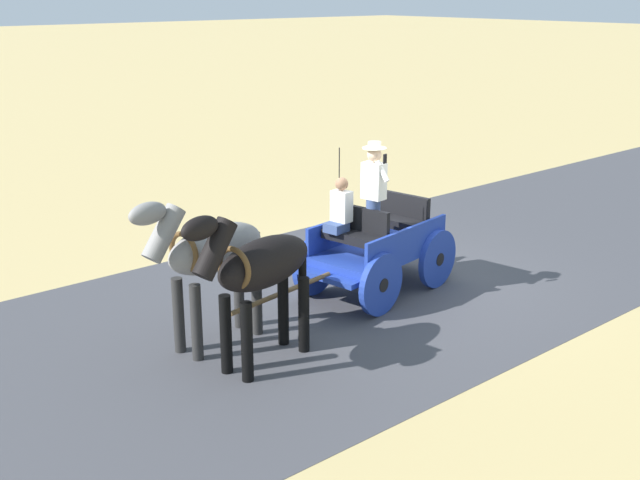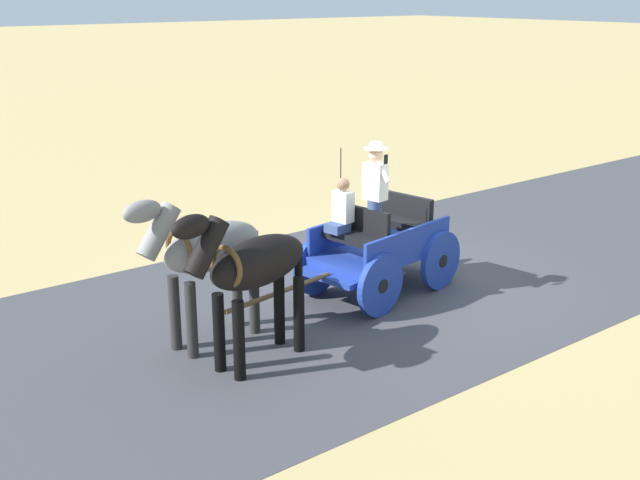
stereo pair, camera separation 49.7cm
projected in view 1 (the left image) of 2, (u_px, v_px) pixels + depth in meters
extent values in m
plane|color=tan|center=(395.00, 279.00, 13.30)|extent=(200.00, 200.00, 0.00)
cube|color=#424247|center=(395.00, 279.00, 13.30)|extent=(6.57, 160.00, 0.01)
cube|color=#1E3899|center=(377.00, 251.00, 12.62)|extent=(1.53, 2.36, 0.12)
cube|color=#1E3899|center=(407.00, 242.00, 12.18)|extent=(0.38, 2.07, 0.44)
cube|color=#1E3899|center=(349.00, 228.00, 12.89)|extent=(0.38, 2.07, 0.44)
cube|color=#1E3899|center=(328.00, 278.00, 11.77)|extent=(1.10, 0.40, 0.08)
cube|color=#1E3899|center=(419.00, 245.00, 13.55)|extent=(0.74, 0.31, 0.06)
cube|color=black|center=(354.00, 237.00, 12.07)|extent=(1.06, 0.51, 0.14)
cube|color=black|center=(361.00, 221.00, 12.13)|extent=(1.02, 0.24, 0.44)
cube|color=black|center=(396.00, 222.00, 12.87)|extent=(1.06, 0.51, 0.14)
cube|color=black|center=(403.00, 207.00, 12.93)|extent=(1.02, 0.24, 0.44)
cylinder|color=#1E3899|center=(381.00, 284.00, 11.72)|extent=(0.25, 0.96, 0.96)
cylinder|color=black|center=(381.00, 284.00, 11.72)|extent=(0.15, 0.23, 0.21)
cylinder|color=#1E3899|center=(315.00, 265.00, 12.52)|extent=(0.25, 0.96, 0.96)
cylinder|color=black|center=(315.00, 265.00, 12.52)|extent=(0.15, 0.23, 0.21)
cylinder|color=#1E3899|center=(437.00, 259.00, 12.83)|extent=(0.25, 0.96, 0.96)
cylinder|color=black|center=(437.00, 259.00, 12.83)|extent=(0.15, 0.23, 0.21)
cylinder|color=#1E3899|center=(373.00, 243.00, 13.64)|extent=(0.25, 0.96, 0.96)
cylinder|color=black|center=(373.00, 243.00, 13.64)|extent=(0.15, 0.23, 0.21)
cylinder|color=brown|center=(283.00, 293.00, 11.05)|extent=(0.38, 1.99, 0.07)
cylinder|color=black|center=(339.00, 190.00, 12.04)|extent=(0.02, 0.02, 1.30)
cylinder|color=#384C7F|center=(373.00, 227.00, 12.14)|extent=(0.22, 0.22, 0.90)
cube|color=silver|center=(374.00, 181.00, 11.92)|extent=(0.37, 0.27, 0.56)
sphere|color=beige|center=(374.00, 155.00, 11.79)|extent=(0.22, 0.22, 0.22)
cylinder|color=beige|center=(374.00, 148.00, 11.76)|extent=(0.36, 0.36, 0.01)
cylinder|color=beige|center=(375.00, 145.00, 11.75)|extent=(0.20, 0.20, 0.10)
cylinder|color=silver|center=(382.00, 171.00, 11.72)|extent=(0.27, 0.12, 0.32)
cube|color=black|center=(385.00, 159.00, 11.61)|extent=(0.03, 0.07, 0.14)
cube|color=#384C7F|center=(336.00, 227.00, 12.10)|extent=(0.33, 0.36, 0.14)
cube|color=silver|center=(341.00, 206.00, 12.09)|extent=(0.33, 0.24, 0.48)
sphere|color=#9E7051|center=(342.00, 184.00, 11.98)|extent=(0.20, 0.20, 0.20)
ellipsoid|color=black|center=(265.00, 263.00, 9.96)|extent=(0.84, 1.64, 0.64)
cylinder|color=black|center=(247.00, 342.00, 9.70)|extent=(0.15, 0.15, 1.05)
cylinder|color=black|center=(226.00, 334.00, 9.92)|extent=(0.15, 0.15, 1.05)
cylinder|color=black|center=(304.00, 315.00, 10.51)|extent=(0.15, 0.15, 1.05)
cylinder|color=black|center=(283.00, 308.00, 10.73)|extent=(0.15, 0.15, 1.05)
cylinder|color=black|center=(215.00, 249.00, 9.21)|extent=(0.38, 0.69, 0.73)
ellipsoid|color=black|center=(200.00, 228.00, 8.95)|extent=(0.32, 0.57, 0.28)
cube|color=black|center=(216.00, 246.00, 9.21)|extent=(0.15, 0.50, 0.56)
cylinder|color=black|center=(302.00, 270.00, 10.60)|extent=(0.11, 0.11, 0.70)
torus|color=brown|center=(234.00, 268.00, 9.53)|extent=(0.55, 0.17, 0.55)
ellipsoid|color=gray|center=(216.00, 248.00, 10.52)|extent=(0.78, 1.62, 0.64)
cylinder|color=#272726|center=(196.00, 323.00, 10.27)|extent=(0.15, 0.15, 1.05)
cylinder|color=#272726|center=(179.00, 315.00, 10.50)|extent=(0.15, 0.15, 1.05)
cylinder|color=#272726|center=(257.00, 299.00, 11.05)|extent=(0.15, 0.15, 1.05)
cylinder|color=#272726|center=(239.00, 293.00, 11.28)|extent=(0.15, 0.15, 1.05)
cylinder|color=gray|center=(164.00, 233.00, 9.79)|extent=(0.35, 0.68, 0.73)
ellipsoid|color=gray|center=(148.00, 214.00, 9.54)|extent=(0.29, 0.57, 0.28)
cube|color=#272726|center=(165.00, 230.00, 9.80)|extent=(0.13, 0.51, 0.56)
cylinder|color=#272726|center=(257.00, 256.00, 11.14)|extent=(0.11, 0.11, 0.70)
torus|color=brown|center=(184.00, 252.00, 10.10)|extent=(0.55, 0.15, 0.55)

